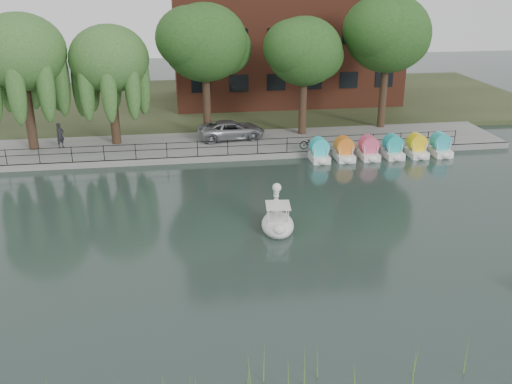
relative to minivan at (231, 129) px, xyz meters
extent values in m
plane|color=#324441|center=(-0.65, -16.87, -1.17)|extent=(120.00, 120.00, 0.00)
cube|color=gray|center=(-0.65, -0.87, -0.97)|extent=(40.00, 6.00, 0.40)
cube|color=gray|center=(-0.65, -3.82, -0.97)|extent=(40.00, 0.25, 0.40)
cube|color=#47512D|center=(-0.65, 13.13, -0.99)|extent=(60.00, 22.00, 0.36)
cylinder|color=black|center=(-0.65, -3.62, 0.18)|extent=(32.00, 0.04, 0.04)
cylinder|color=black|center=(-0.65, -3.62, -0.22)|extent=(32.00, 0.04, 0.04)
cylinder|color=black|center=(-0.65, -3.62, -0.27)|extent=(0.05, 0.05, 1.00)
cylinder|color=#473323|center=(-13.65, -0.37, 1.33)|extent=(0.60, 0.60, 4.20)
ellipsoid|color=#51823B|center=(-13.65, -0.37, 5.74)|extent=(5.88, 5.88, 5.00)
cylinder|color=#473323|center=(-8.15, 0.13, 1.13)|extent=(0.60, 0.60, 3.80)
ellipsoid|color=#51823B|center=(-8.15, 0.13, 5.12)|extent=(5.32, 5.32, 4.52)
cylinder|color=#473323|center=(-1.65, 1.13, 1.48)|extent=(0.60, 0.60, 4.50)
ellipsoid|color=#345F24|center=(-1.65, 1.13, 5.93)|extent=(6.00, 6.00, 5.10)
cylinder|color=#473323|center=(5.35, 0.63, 1.26)|extent=(0.60, 0.60, 4.05)
ellipsoid|color=#345F24|center=(5.35, 0.63, 5.26)|extent=(5.40, 5.40, 4.59)
cylinder|color=#473323|center=(11.85, 1.63, 1.60)|extent=(0.60, 0.60, 4.72)
ellipsoid|color=#345F24|center=(11.85, 1.63, 6.27)|extent=(6.30, 6.30, 5.36)
imported|color=gray|center=(0.00, 0.00, 0.00)|extent=(3.11, 5.74, 1.53)
imported|color=gray|center=(5.17, -3.23, -0.27)|extent=(0.61, 1.72, 1.00)
imported|color=black|center=(-11.83, -0.41, 0.22)|extent=(0.83, 0.86, 1.98)
ellipsoid|color=white|center=(0.64, -14.78, -0.89)|extent=(1.85, 2.67, 0.56)
cube|color=white|center=(0.63, -14.87, -0.61)|extent=(1.14, 1.22, 0.28)
cube|color=white|center=(0.63, -14.83, 0.16)|extent=(1.30, 1.38, 0.06)
ellipsoid|color=white|center=(0.52, -15.84, -0.65)|extent=(0.63, 0.52, 0.52)
sphere|color=white|center=(0.73, -13.95, 0.74)|extent=(0.45, 0.45, 0.45)
cone|color=black|center=(0.76, -13.65, 0.71)|extent=(0.21, 0.26, 0.19)
cylinder|color=yellow|center=(0.75, -13.78, 0.72)|extent=(0.25, 0.12, 0.24)
cube|color=white|center=(5.33, -4.68, -0.95)|extent=(1.15, 1.70, 0.44)
cylinder|color=#31CEDA|center=(5.33, -4.58, -0.22)|extent=(0.90, 1.20, 0.90)
cube|color=white|center=(7.03, -4.68, -0.95)|extent=(1.15, 1.70, 0.44)
cylinder|color=orange|center=(7.03, -4.58, -0.22)|extent=(0.90, 1.20, 0.90)
cube|color=white|center=(8.73, -4.68, -0.95)|extent=(1.15, 1.70, 0.44)
cylinder|color=#E24C77|center=(8.73, -4.58, -0.22)|extent=(0.90, 1.20, 0.90)
cube|color=white|center=(10.43, -4.68, -0.95)|extent=(1.15, 1.70, 0.44)
cylinder|color=#21ADAC|center=(10.43, -4.58, -0.22)|extent=(0.90, 1.20, 0.90)
cube|color=white|center=(12.13, -4.68, -0.95)|extent=(1.15, 1.70, 0.44)
cylinder|color=yellow|center=(12.13, -4.58, -0.22)|extent=(0.90, 1.20, 0.90)
cube|color=white|center=(13.83, -4.68, -0.95)|extent=(1.15, 1.70, 0.44)
cylinder|color=#2DB2BD|center=(13.83, -4.58, -0.22)|extent=(0.90, 1.20, 0.90)
camera|label=1|loc=(-4.17, -39.62, 10.86)|focal=40.00mm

